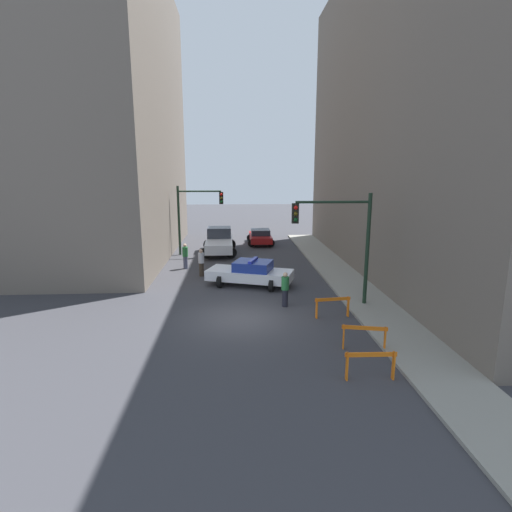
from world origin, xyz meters
TOP-DOWN VIEW (x-y plane):
  - ground_plane at (0.00, 0.00)m, footprint 120.00×120.00m
  - sidewalk_right at (6.20, 0.00)m, footprint 2.40×44.00m
  - building_corner_left at (-12.00, 14.00)m, footprint 14.00×20.00m
  - building_right at (13.40, 8.00)m, footprint 12.00×28.00m
  - traffic_light_near at (4.73, 1.40)m, footprint 3.64×0.35m
  - traffic_light_far at (-3.30, 13.68)m, footprint 3.44×0.35m
  - police_car at (0.62, 5.11)m, footprint 5.04×3.25m
  - white_truck at (-1.44, 14.29)m, footprint 2.71×5.44m
  - parked_car_near at (2.01, 17.96)m, footprint 2.28×4.31m
  - pedestrian_crossing at (-2.28, 7.28)m, footprint 0.47×0.47m
  - pedestrian_corner at (-3.47, 9.25)m, footprint 0.48×0.48m
  - pedestrian_sidewalk at (2.10, 1.49)m, footprint 0.38×0.38m
  - barrier_front at (3.86, -5.40)m, footprint 1.60×0.19m
  - barrier_mid at (4.34, -3.34)m, footprint 1.58×0.45m
  - barrier_back at (3.99, -0.07)m, footprint 1.60×0.32m

SIDE VIEW (x-z plane):
  - ground_plane at x=0.00m, z-range 0.00..0.00m
  - sidewalk_right at x=6.20m, z-range 0.00..0.12m
  - barrier_front at x=3.86m, z-range 0.17..1.07m
  - barrier_mid at x=4.34m, z-range 0.17..1.07m
  - barrier_back at x=3.99m, z-range 0.17..1.07m
  - parked_car_near at x=2.01m, z-range 0.02..1.33m
  - police_car at x=0.62m, z-range -0.04..1.48m
  - pedestrian_crossing at x=-2.28m, z-range 0.03..1.69m
  - pedestrian_corner at x=-3.47m, z-range 0.03..1.69m
  - pedestrian_sidewalk at x=2.10m, z-range 0.03..1.69m
  - white_truck at x=-1.44m, z-range -0.04..1.86m
  - traffic_light_far at x=-3.30m, z-range 0.80..6.00m
  - traffic_light_near at x=4.73m, z-range 0.93..6.13m
  - building_right at x=13.40m, z-range 0.00..19.49m
  - building_corner_left at x=-12.00m, z-range 0.00..20.10m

